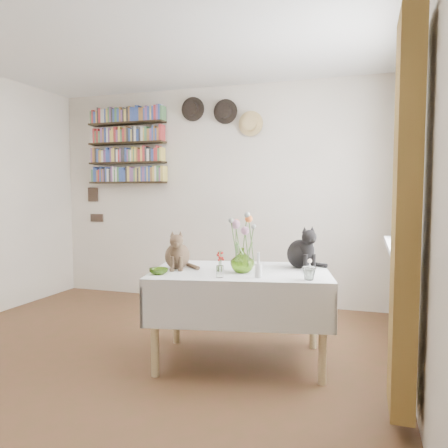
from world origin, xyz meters
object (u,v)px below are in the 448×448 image
(black_cat, at_px, (300,246))
(tabby_cat, at_px, (177,249))
(flower_vase, at_px, (242,260))
(bookshelf_unit, at_px, (127,146))
(dining_table, at_px, (241,293))

(black_cat, bearing_deg, tabby_cat, 160.69)
(black_cat, height_order, flower_vase, black_cat)
(flower_vase, distance_m, bookshelf_unit, 2.82)
(dining_table, height_order, flower_vase, flower_vase)
(tabby_cat, distance_m, black_cat, 0.95)
(dining_table, distance_m, flower_vase, 0.28)
(dining_table, relative_size, flower_vase, 8.03)
(dining_table, height_order, black_cat, black_cat)
(dining_table, bearing_deg, bookshelf_unit, 139.22)
(tabby_cat, xyz_separation_m, bookshelf_unit, (-1.44, 1.73, 0.99))
(tabby_cat, relative_size, flower_vase, 1.67)
(flower_vase, bearing_deg, tabby_cat, 178.80)
(bookshelf_unit, bearing_deg, tabby_cat, -50.35)
(tabby_cat, relative_size, bookshelf_unit, 0.30)
(tabby_cat, bearing_deg, black_cat, -0.65)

